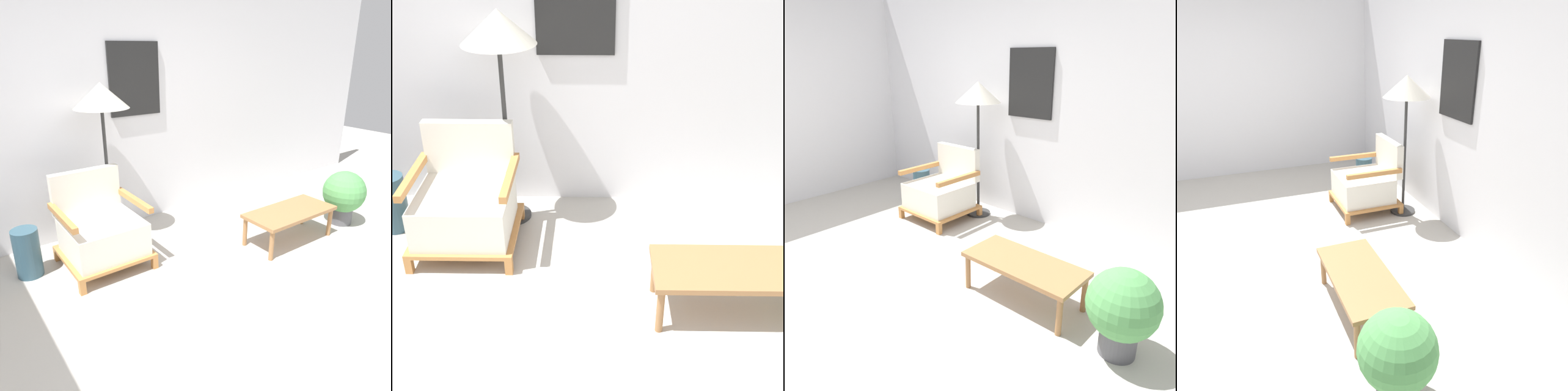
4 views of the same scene
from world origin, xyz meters
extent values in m
plane|color=#B7B2A8|center=(0.00, 0.00, 0.00)|extent=(14.00, 14.00, 0.00)
cube|color=silver|center=(0.00, 2.45, 1.35)|extent=(8.00, 0.06, 2.70)
cube|color=black|center=(0.21, 2.41, 1.55)|extent=(0.56, 0.02, 0.72)
cube|color=#B2753D|center=(-0.88, 1.40, 0.06)|extent=(0.05, 0.05, 0.11)
cube|color=#B2753D|center=(-0.21, 1.40, 0.06)|extent=(0.05, 0.05, 0.11)
cube|color=#B2753D|center=(-0.88, 2.05, 0.06)|extent=(0.05, 0.05, 0.11)
cube|color=#B2753D|center=(-0.21, 2.05, 0.06)|extent=(0.05, 0.05, 0.11)
cube|color=#B2753D|center=(-0.55, 1.73, 0.13)|extent=(0.72, 0.70, 0.03)
cube|color=silver|center=(-0.55, 1.71, 0.29)|extent=(0.64, 0.60, 0.29)
cube|color=silver|center=(-0.55, 2.04, 0.63)|extent=(0.64, 0.08, 0.39)
cube|color=#B2753D|center=(-0.87, 1.73, 0.56)|extent=(0.05, 0.64, 0.05)
cube|color=#B2753D|center=(-0.22, 1.73, 0.56)|extent=(0.05, 0.64, 0.05)
cylinder|color=#2D2D2D|center=(-0.29, 2.12, 0.01)|extent=(0.29, 0.29, 0.03)
cylinder|color=#2D2D2D|center=(-0.29, 2.12, 0.68)|extent=(0.03, 0.03, 1.31)
cone|color=#B2AD9E|center=(-0.29, 2.12, 1.45)|extent=(0.51, 0.51, 0.23)
cube|color=olive|center=(1.16, 1.06, 0.32)|extent=(0.94, 0.44, 0.04)
cylinder|color=olive|center=(0.73, 0.89, 0.15)|extent=(0.04, 0.04, 0.30)
cylinder|color=olive|center=(1.59, 0.89, 0.15)|extent=(0.04, 0.04, 0.30)
cylinder|color=olive|center=(0.73, 1.24, 0.15)|extent=(0.04, 0.04, 0.30)
cylinder|color=olive|center=(1.59, 1.24, 0.15)|extent=(0.04, 0.04, 0.30)
cylinder|color=#2D4C5B|center=(-1.14, 1.94, 0.22)|extent=(0.22, 0.22, 0.43)
cylinder|color=#4C4C51|center=(1.97, 1.00, 0.09)|extent=(0.24, 0.24, 0.18)
sphere|color=#4C8E4C|center=(1.97, 1.00, 0.37)|extent=(0.46, 0.46, 0.46)
camera|label=1|loc=(-1.65, -1.21, 1.86)|focal=35.00mm
camera|label=2|loc=(0.36, -1.47, 2.26)|focal=50.00mm
camera|label=3|loc=(2.65, -1.07, 1.81)|focal=35.00mm
camera|label=4|loc=(3.39, 0.29, 2.00)|focal=35.00mm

